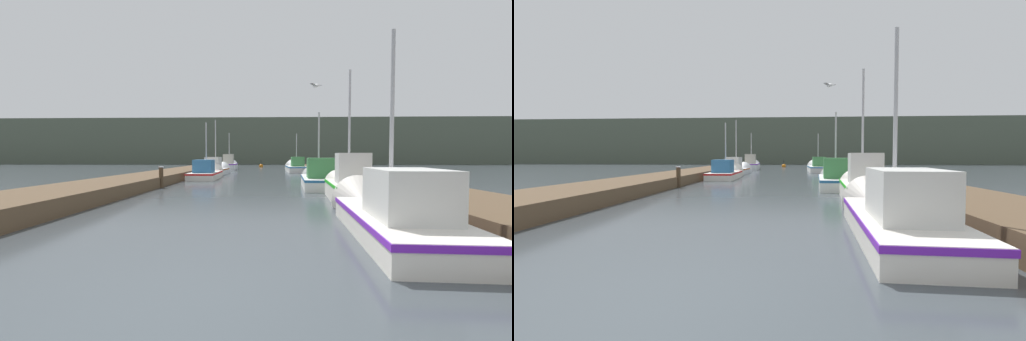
{
  "view_description": "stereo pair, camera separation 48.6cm",
  "coord_description": "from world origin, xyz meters",
  "views": [
    {
      "loc": [
        0.82,
        -3.25,
        1.55
      ],
      "look_at": [
        0.3,
        9.92,
        0.95
      ],
      "focal_mm": 24.0,
      "sensor_mm": 36.0,
      "label": 1
    },
    {
      "loc": [
        1.3,
        -3.22,
        1.55
      ],
      "look_at": [
        0.3,
        9.92,
        0.95
      ],
      "focal_mm": 24.0,
      "sensor_mm": 36.0,
      "label": 2
    }
  ],
  "objects": [
    {
      "name": "fishing_boat_1",
      "position": [
        3.58,
        8.9,
        0.48
      ],
      "size": [
        1.62,
        4.61,
        4.79
      ],
      "rotation": [
        0.0,
        0.0,
        -0.07
      ],
      "color": "silver",
      "rests_on": "ground_plane"
    },
    {
      "name": "fishing_boat_5",
      "position": [
        3.31,
        29.23,
        0.38
      ],
      "size": [
        1.92,
        6.07,
        4.09
      ],
      "rotation": [
        0.0,
        0.0,
        0.03
      ],
      "color": "silver",
      "rests_on": "ground_plane"
    },
    {
      "name": "mooring_piling_0",
      "position": [
        4.41,
        28.07,
        0.59
      ],
      "size": [
        0.27,
        0.27,
        1.18
      ],
      "color": "#473523",
      "rests_on": "ground_plane"
    },
    {
      "name": "fishing_boat_4",
      "position": [
        -3.38,
        23.77,
        0.38
      ],
      "size": [
        1.8,
        5.32,
        4.74
      ],
      "rotation": [
        0.0,
        0.0,
        -0.06
      ],
      "color": "silver",
      "rests_on": "ground_plane"
    },
    {
      "name": "seagull_lead",
      "position": [
        2.51,
        9.42,
        4.08
      ],
      "size": [
        0.48,
        0.47,
        0.12
      ],
      "rotation": [
        0.0,
        0.0,
        3.91
      ],
      "color": "white"
    },
    {
      "name": "channel_buoy",
      "position": [
        -0.25,
        40.04,
        0.15
      ],
      "size": [
        0.53,
        0.53,
        1.03
      ],
      "color": "#BF6513",
      "rests_on": "ground_plane"
    },
    {
      "name": "ground_plane",
      "position": [
        0.0,
        0.0,
        0.0
      ],
      "size": [
        200.0,
        200.0,
        0.0
      ],
      "color": "#3D4449"
    },
    {
      "name": "dock_left",
      "position": [
        -5.72,
        16.0,
        0.25
      ],
      "size": [
        2.79,
        40.0,
        0.5
      ],
      "color": "brown",
      "rests_on": "ground_plane"
    },
    {
      "name": "fishing_boat_2",
      "position": [
        3.19,
        13.47,
        0.43
      ],
      "size": [
        1.83,
        5.49,
        4.06
      ],
      "rotation": [
        0.0,
        0.0,
        -0.06
      ],
      "color": "silver",
      "rests_on": "ground_plane"
    },
    {
      "name": "fishing_boat_0",
      "position": [
        3.23,
        3.98,
        0.38
      ],
      "size": [
        1.8,
        5.89,
        4.47
      ],
      "rotation": [
        0.0,
        0.0,
        -0.05
      ],
      "color": "silver",
      "rests_on": "ground_plane"
    },
    {
      "name": "dock_right",
      "position": [
        5.72,
        16.0,
        0.25
      ],
      "size": [
        2.79,
        40.0,
        0.5
      ],
      "color": "brown",
      "rests_on": "ground_plane"
    },
    {
      "name": "fishing_boat_3",
      "position": [
        -3.32,
        19.37,
        0.36
      ],
      "size": [
        1.71,
        5.55,
        4.21
      ],
      "rotation": [
        0.0,
        0.0,
        0.01
      ],
      "color": "silver",
      "rests_on": "ground_plane"
    },
    {
      "name": "fishing_boat_6",
      "position": [
        -3.45,
        32.92,
        0.49
      ],
      "size": [
        1.72,
        5.37,
        4.27
      ],
      "rotation": [
        0.0,
        0.0,
        0.03
      ],
      "color": "silver",
      "rests_on": "ground_plane"
    },
    {
      "name": "mooring_piling_2",
      "position": [
        4.51,
        5.38,
        0.49
      ],
      "size": [
        0.32,
        0.32,
        0.98
      ],
      "color": "#473523",
      "rests_on": "ground_plane"
    },
    {
      "name": "distant_shore_ridge",
      "position": [
        0.0,
        61.25,
        3.88
      ],
      "size": [
        120.0,
        16.0,
        7.77
      ],
      "color": "#4C5647",
      "rests_on": "ground_plane"
    },
    {
      "name": "mooring_piling_1",
      "position": [
        -4.31,
        12.7,
        0.51
      ],
      "size": [
        0.24,
        0.24,
        1.0
      ],
      "color": "#473523",
      "rests_on": "ground_plane"
    }
  ]
}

